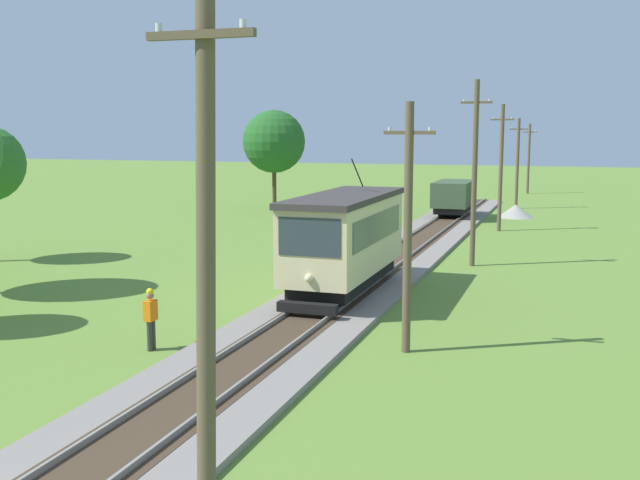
{
  "coord_description": "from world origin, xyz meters",
  "views": [
    {
      "loc": [
        7.91,
        -6.7,
        6.14
      ],
      "look_at": [
        -0.76,
        19.13,
        2.18
      ],
      "focal_mm": 42.4,
      "sensor_mm": 36.0,
      "label": 1
    }
  ],
  "objects": [
    {
      "name": "utility_pole_mid",
      "position": [
        3.68,
        27.8,
        4.29
      ],
      "size": [
        1.4,
        0.26,
        8.38
      ],
      "color": "brown",
      "rests_on": "ground"
    },
    {
      "name": "utility_pole_far",
      "position": [
        3.68,
        40.65,
        3.96
      ],
      "size": [
        1.4,
        0.33,
        7.73
      ],
      "color": "brown",
      "rests_on": "ground"
    },
    {
      "name": "red_tram",
      "position": [
        0.0,
        19.77,
        2.19
      ],
      "size": [
        2.6,
        8.54,
        4.79
      ],
      "color": "beige",
      "rests_on": "rail_right"
    },
    {
      "name": "utility_pole_horizon",
      "position": [
        3.68,
        69.95,
        3.5
      ],
      "size": [
        1.4,
        0.37,
        6.81
      ],
      "color": "brown",
      "rests_on": "ground"
    },
    {
      "name": "utility_pole_distant",
      "position": [
        3.68,
        54.78,
        3.65
      ],
      "size": [
        1.4,
        0.29,
        7.1
      ],
      "color": "brown",
      "rests_on": "ground"
    },
    {
      "name": "freight_car",
      "position": [
        0.0,
        46.29,
        1.56
      ],
      "size": [
        2.4,
        5.2,
        2.31
      ],
      "color": "#384C33",
      "rests_on": "rail_right"
    },
    {
      "name": "gravel_pile",
      "position": [
        4.11,
        48.32,
        0.47
      ],
      "size": [
        2.5,
        2.5,
        0.94
      ],
      "primitive_type": "cone",
      "color": "#9E998E",
      "rests_on": "ground"
    },
    {
      "name": "tree_right_far",
      "position": [
        -14.09,
        47.67,
        5.29
      ],
      "size": [
        4.83,
        4.83,
        7.71
      ],
      "color": "#4C3823",
      "rests_on": "ground"
    },
    {
      "name": "utility_pole_near_tram",
      "position": [
        3.68,
        13.47,
        3.55
      ],
      "size": [
        1.4,
        0.27,
        6.91
      ],
      "color": "brown",
      "rests_on": "ground"
    },
    {
      "name": "utility_pole_foreground",
      "position": [
        3.68,
        1.49,
        4.22
      ],
      "size": [
        1.4,
        0.58,
        8.25
      ],
      "color": "brown",
      "rests_on": "ground"
    },
    {
      "name": "track_worker",
      "position": [
        -3.16,
        11.34,
        0.98
      ],
      "size": [
        0.26,
        0.39,
        1.78
      ],
      "rotation": [
        0.0,
        0.0,
        3.09
      ],
      "color": "#38332D",
      "rests_on": "ground"
    }
  ]
}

